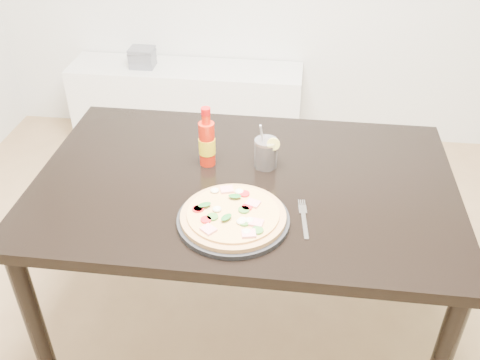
# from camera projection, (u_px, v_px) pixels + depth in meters

# --- Properties ---
(dining_table) EXTENTS (1.40, 0.90, 0.75)m
(dining_table) POSITION_uv_depth(u_px,v_px,m) (244.00, 199.00, 1.83)
(dining_table) COLOR black
(dining_table) RESTS_ON ground
(plate) EXTENTS (0.34, 0.34, 0.02)m
(plate) POSITION_uv_depth(u_px,v_px,m) (233.00, 220.00, 1.60)
(plate) COLOR black
(plate) RESTS_ON dining_table
(pizza) EXTENTS (0.32, 0.32, 0.03)m
(pizza) POSITION_uv_depth(u_px,v_px,m) (233.00, 215.00, 1.58)
(pizza) COLOR tan
(pizza) RESTS_ON plate
(hot_sauce_bottle) EXTENTS (0.07, 0.07, 0.22)m
(hot_sauce_bottle) POSITION_uv_depth(u_px,v_px,m) (207.00, 142.00, 1.82)
(hot_sauce_bottle) COLOR red
(hot_sauce_bottle) RESTS_ON dining_table
(cola_cup) EXTENTS (0.09, 0.08, 0.17)m
(cola_cup) POSITION_uv_depth(u_px,v_px,m) (266.00, 154.00, 1.82)
(cola_cup) COLOR black
(cola_cup) RESTS_ON dining_table
(fork) EXTENTS (0.04, 0.19, 0.00)m
(fork) POSITION_uv_depth(u_px,v_px,m) (304.00, 218.00, 1.61)
(fork) COLOR silver
(fork) RESTS_ON dining_table
(media_console) EXTENTS (1.40, 0.34, 0.50)m
(media_console) POSITION_uv_depth(u_px,v_px,m) (187.00, 105.00, 3.33)
(media_console) COLOR white
(media_console) RESTS_ON ground
(cd_stack) EXTENTS (0.14, 0.12, 0.11)m
(cd_stack) POSITION_uv_depth(u_px,v_px,m) (142.00, 57.00, 3.17)
(cd_stack) COLOR slate
(cd_stack) RESTS_ON media_console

